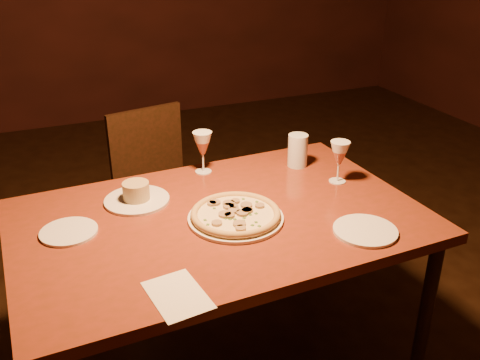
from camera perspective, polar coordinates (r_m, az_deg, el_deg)
name	(u,v)px	position (r m, az deg, el deg)	size (l,w,h in m)	color
dining_table	(220,232)	(1.85, -2.18, -5.58)	(1.39, 0.92, 0.73)	maroon
chair_far	(159,182)	(2.71, -8.66, -0.25)	(0.46, 0.46, 0.81)	black
pizza_plate	(236,215)	(1.78, -0.47, -3.73)	(0.32, 0.32, 0.04)	white
ramekin_saucer	(137,195)	(1.93, -10.98, -1.63)	(0.23, 0.23, 0.07)	white
wine_glass_far	(203,152)	(2.11, -3.99, 2.96)	(0.08, 0.08, 0.17)	#A45844
wine_glass_right	(339,162)	(2.06, 10.50, 1.91)	(0.07, 0.07, 0.16)	#A45844
water_tumbler	(298,150)	(2.18, 6.17, 3.15)	(0.08, 0.08, 0.13)	silver
side_plate_left	(69,232)	(1.80, -17.80, -5.27)	(0.18, 0.18, 0.01)	white
side_plate_near	(365,231)	(1.77, 13.21, -5.28)	(0.21, 0.21, 0.01)	white
menu_card	(177,295)	(1.46, -6.69, -12.09)	(0.14, 0.20, 0.00)	silver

